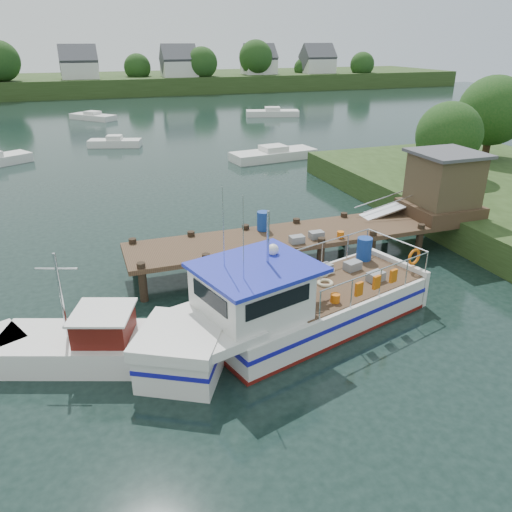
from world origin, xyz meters
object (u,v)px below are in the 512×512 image
object	(u,v)px
moored_far	(272,113)
dock	(397,203)
work_boat	(82,344)
moored_d	(93,117)
moored_b	(115,143)
lobster_boat	(285,309)
moored_c	(273,154)

from	to	relation	value
moored_far	dock	bearing A→B (deg)	-102.71
dock	work_boat	size ratio (longest dim) A/B	2.41
moored_d	moored_b	bearing A→B (deg)	-98.45
lobster_boat	moored_c	xyz separation A→B (m)	(9.48, 25.13, -0.56)
lobster_boat	moored_far	distance (m)	52.02
work_boat	moored_c	bearing A→B (deg)	76.49
moored_d	dock	bearing A→B (deg)	-88.34
moored_c	lobster_boat	bearing A→B (deg)	-108.20
lobster_boat	work_boat	size ratio (longest dim) A/B	1.63
dock	lobster_boat	distance (m)	9.54
moored_b	moored_d	size ratio (longest dim) A/B	0.85
lobster_boat	moored_far	size ratio (longest dim) A/B	1.58
work_boat	moored_d	distance (m)	52.52
moored_c	moored_far	bearing A→B (deg)	71.28
lobster_boat	moored_c	size ratio (longest dim) A/B	1.51
lobster_boat	moored_b	world-z (taller)	lobster_boat
moored_b	moored_c	distance (m)	15.50
dock	moored_d	world-z (taller)	dock
dock	work_boat	distance (m)	15.16
moored_c	dock	bearing A→B (deg)	-92.30
moored_b	moored_c	world-z (taller)	moored_c
moored_d	moored_c	bearing A→B (deg)	-76.81
moored_far	work_boat	bearing A→B (deg)	-116.44
work_boat	moored_c	distance (m)	29.18
dock	lobster_boat	bearing A→B (deg)	-145.82
moored_far	moored_c	distance (m)	25.17
work_boat	moored_d	bearing A→B (deg)	106.47
lobster_boat	moored_d	size ratio (longest dim) A/B	1.90
lobster_boat	moored_c	world-z (taller)	lobster_boat
lobster_boat	work_boat	bearing A→B (deg)	157.75
lobster_boat	moored_d	world-z (taller)	lobster_boat
dock	lobster_boat	world-z (taller)	lobster_boat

